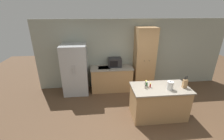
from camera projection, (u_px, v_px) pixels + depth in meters
ground_plane at (149, 123)px, 4.10m from camera, size 14.00×14.00×0.00m
wall_back at (132, 54)px, 5.75m from camera, size 7.20×0.06×2.60m
refrigerator at (75, 70)px, 5.33m from camera, size 0.87×0.77×1.80m
back_counter at (112, 78)px, 5.68m from camera, size 1.55×0.66×0.92m
pantry_cabinet at (144, 60)px, 5.55m from camera, size 0.72×0.59×2.34m
kitchen_island at (159, 102)px, 4.25m from camera, size 1.56×0.83×0.93m
microwave at (115, 62)px, 5.55m from camera, size 0.48×0.39×0.32m
knife_block at (185, 84)px, 4.01m from camera, size 0.11×0.08×0.34m
spice_bottle_tall_dark at (147, 85)px, 4.06m from camera, size 0.05×0.05×0.16m
spice_bottle_short_red at (150, 85)px, 4.05m from camera, size 0.04×0.04×0.12m
spice_bottle_amber_oil at (146, 87)px, 4.00m from camera, size 0.06×0.06×0.09m
spice_bottle_green_herb at (146, 83)px, 4.12m from camera, size 0.06×0.06×0.16m
kettle at (170, 85)px, 3.93m from camera, size 0.17×0.17×0.24m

